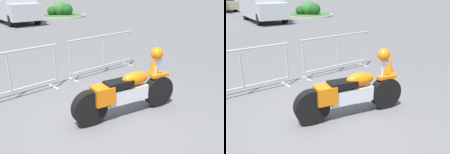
{
  "view_description": "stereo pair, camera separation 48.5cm",
  "coord_description": "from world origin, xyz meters",
  "views": [
    {
      "loc": [
        -2.72,
        -2.95,
        2.32
      ],
      "look_at": [
        0.42,
        0.35,
        0.65
      ],
      "focal_mm": 40.0,
      "sensor_mm": 36.0,
      "label": 1
    },
    {
      "loc": [
        -2.35,
        -3.27,
        2.32
      ],
      "look_at": [
        0.42,
        0.35,
        0.65
      ],
      "focal_mm": 40.0,
      "sensor_mm": 36.0,
      "label": 2
    }
  ],
  "objects": [
    {
      "name": "delivery_van",
      "position": [
        4.3,
        13.99,
        1.24
      ],
      "size": [
        2.37,
        5.15,
        2.31
      ],
      "rotation": [
        0.0,
        0.0,
        -1.66
      ],
      "color": "#B2B7BC",
      "rests_on": "ground"
    },
    {
      "name": "ground_plane",
      "position": [
        0.0,
        0.0,
        0.0
      ],
      "size": [
        120.0,
        120.0,
        0.0
      ],
      "primitive_type": "plane",
      "color": "#5B5B5E"
    },
    {
      "name": "crowd_barrier_far",
      "position": [
        1.75,
        2.09,
        0.55
      ],
      "size": [
        2.26,
        0.49,
        1.07
      ],
      "rotation": [
        0.0,
        0.0,
        -0.02
      ],
      "color": "#9EA0A5",
      "rests_on": "ground"
    },
    {
      "name": "planter_island",
      "position": [
        8.49,
        14.78,
        0.39
      ],
      "size": [
        3.9,
        3.9,
        1.18
      ],
      "color": "#ADA89E",
      "rests_on": "ground"
    },
    {
      "name": "crowd_barrier_near",
      "position": [
        -0.9,
        2.09,
        0.55
      ],
      "size": [
        2.26,
        0.49,
        1.07
      ],
      "rotation": [
        0.0,
        0.0,
        -0.02
      ],
      "color": "#9EA0A5",
      "rests_on": "ground"
    },
    {
      "name": "traffic_cone",
      "position": [
        2.77,
        1.1,
        0.29
      ],
      "size": [
        0.34,
        0.34,
        0.59
      ],
      "color": "orange",
      "rests_on": "ground"
    },
    {
      "name": "motorcycle",
      "position": [
        0.42,
        -0.05,
        0.47
      ],
      "size": [
        2.16,
        0.68,
        1.23
      ],
      "rotation": [
        0.0,
        0.0,
        -0.23
      ],
      "color": "black",
      "rests_on": "ground"
    }
  ]
}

